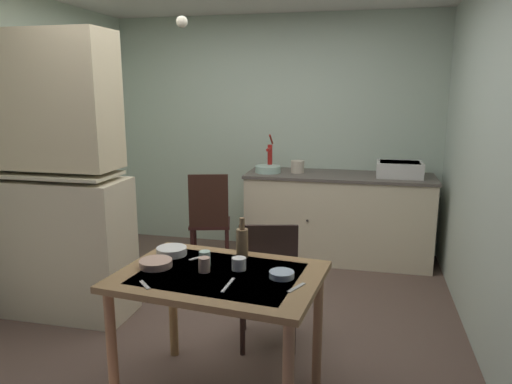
# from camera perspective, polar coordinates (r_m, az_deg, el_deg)

# --- Properties ---
(ground_plane) EXTENTS (4.97, 4.97, 0.00)m
(ground_plane) POSITION_cam_1_polar(r_m,az_deg,el_deg) (3.82, -3.98, -15.36)
(ground_plane) COLOR brown
(wall_back) EXTENTS (3.68, 0.10, 2.54)m
(wall_back) POSITION_cam_1_polar(r_m,az_deg,el_deg) (5.38, 2.19, 6.92)
(wall_back) COLOR silver
(wall_back) RESTS_ON ground
(wall_right) EXTENTS (0.10, 4.07, 2.54)m
(wall_right) POSITION_cam_1_polar(r_m,az_deg,el_deg) (3.37, 27.15, 2.41)
(wall_right) COLOR silver
(wall_right) RESTS_ON ground
(hutch_cabinet) EXTENTS (1.02, 0.47, 2.18)m
(hutch_cabinet) POSITION_cam_1_polar(r_m,az_deg,el_deg) (3.95, -22.28, 0.41)
(hutch_cabinet) COLOR beige
(hutch_cabinet) RESTS_ON ground
(counter_cabinet) EXTENTS (1.90, 0.64, 0.90)m
(counter_cabinet) POSITION_cam_1_polar(r_m,az_deg,el_deg) (5.07, 9.68, -2.95)
(counter_cabinet) COLOR beige
(counter_cabinet) RESTS_ON ground
(sink_basin) EXTENTS (0.44, 0.34, 0.15)m
(sink_basin) POSITION_cam_1_polar(r_m,az_deg,el_deg) (4.97, 16.66, 2.62)
(sink_basin) COLOR silver
(sink_basin) RESTS_ON counter_cabinet
(hand_pump) EXTENTS (0.05, 0.27, 0.39)m
(hand_pump) POSITION_cam_1_polar(r_m,az_deg,el_deg) (5.09, 1.66, 4.39)
(hand_pump) COLOR #B21E19
(hand_pump) RESTS_ON counter_cabinet
(mixing_bowl_counter) EXTENTS (0.27, 0.27, 0.07)m
(mixing_bowl_counter) POSITION_cam_1_polar(r_m,az_deg,el_deg) (5.01, 1.43, 2.73)
(mixing_bowl_counter) COLOR #ADD1C1
(mixing_bowl_counter) RESTS_ON counter_cabinet
(stoneware_crock) EXTENTS (0.14, 0.14, 0.13)m
(stoneware_crock) POSITION_cam_1_polar(r_m,az_deg,el_deg) (5.02, 4.96, 3.02)
(stoneware_crock) COLOR beige
(stoneware_crock) RESTS_ON counter_cabinet
(dining_table) EXTENTS (1.17, 0.89, 0.77)m
(dining_table) POSITION_cam_1_polar(r_m,az_deg,el_deg) (2.71, -4.33, -11.64)
(dining_table) COLOR #977247
(dining_table) RESTS_ON ground
(chair_far_side) EXTENTS (0.48, 0.48, 0.91)m
(chair_far_side) POSITION_cam_1_polar(r_m,az_deg,el_deg) (3.31, 1.40, -10.57)
(chair_far_side) COLOR #321F1A
(chair_far_side) RESTS_ON ground
(chair_by_counter) EXTENTS (0.49, 0.49, 0.96)m
(chair_by_counter) POSITION_cam_1_polar(r_m,az_deg,el_deg) (4.79, -5.55, -3.15)
(chair_by_counter) COLOR #361917
(chair_by_counter) RESTS_ON ground
(serving_bowl_wide) EXTENTS (0.18, 0.18, 0.05)m
(serving_bowl_wide) POSITION_cam_1_polar(r_m,az_deg,el_deg) (2.98, -9.99, -6.92)
(serving_bowl_wide) COLOR white
(serving_bowl_wide) RESTS_ON dining_table
(soup_bowl_small) EXTENTS (0.13, 0.13, 0.03)m
(soup_bowl_small) POSITION_cam_1_polar(r_m,az_deg,el_deg) (2.61, 3.08, -9.75)
(soup_bowl_small) COLOR #9EB2C6
(soup_bowl_small) RESTS_ON dining_table
(sauce_dish) EXTENTS (0.19, 0.19, 0.04)m
(sauce_dish) POSITION_cam_1_polar(r_m,az_deg,el_deg) (2.81, -11.82, -8.29)
(sauce_dish) COLOR tan
(sauce_dish) RESTS_ON dining_table
(mug_dark) EXTENTS (0.06, 0.06, 0.08)m
(mug_dark) POSITION_cam_1_polar(r_m,az_deg,el_deg) (2.69, -6.17, -8.58)
(mug_dark) COLOR tan
(mug_dark) RESTS_ON dining_table
(mug_tall) EXTENTS (0.08, 0.08, 0.07)m
(mug_tall) POSITION_cam_1_polar(r_m,az_deg,el_deg) (2.70, -2.05, -8.50)
(mug_tall) COLOR white
(mug_tall) RESTS_ON dining_table
(teacup_mint) EXTENTS (0.07, 0.07, 0.09)m
(teacup_mint) POSITION_cam_1_polar(r_m,az_deg,el_deg) (2.77, -6.10, -7.85)
(teacup_mint) COLOR #ADD1C1
(teacup_mint) RESTS_ON dining_table
(glass_bottle) EXTENTS (0.07, 0.07, 0.24)m
(glass_bottle) POSITION_cam_1_polar(r_m,az_deg,el_deg) (2.88, -1.65, -5.92)
(glass_bottle) COLOR olive
(glass_bottle) RESTS_ON dining_table
(table_knife) EXTENTS (0.02, 0.19, 0.00)m
(table_knife) POSITION_cam_1_polar(r_m,az_deg,el_deg) (2.51, -3.34, -10.96)
(table_knife) COLOR silver
(table_knife) RESTS_ON dining_table
(teaspoon_near_bowl) EXTENTS (0.08, 0.14, 0.00)m
(teaspoon_near_bowl) POSITION_cam_1_polar(r_m,az_deg,el_deg) (2.49, 4.82, -11.24)
(teaspoon_near_bowl) COLOR beige
(teaspoon_near_bowl) RESTS_ON dining_table
(teaspoon_by_cup) EXTENTS (0.09, 0.12, 0.00)m
(teaspoon_by_cup) POSITION_cam_1_polar(r_m,az_deg,el_deg) (2.91, -6.80, -7.71)
(teaspoon_by_cup) COLOR beige
(teaspoon_by_cup) RESTS_ON dining_table
(serving_spoon) EXTENTS (0.10, 0.10, 0.00)m
(serving_spoon) POSITION_cam_1_polar(r_m,az_deg,el_deg) (2.57, -13.09, -10.69)
(serving_spoon) COLOR beige
(serving_spoon) RESTS_ON dining_table
(pendant_bulb) EXTENTS (0.08, 0.08, 0.08)m
(pendant_bulb) POSITION_cam_1_polar(r_m,az_deg,el_deg) (3.50, -8.78, 19.34)
(pendant_bulb) COLOR #F9EFCC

